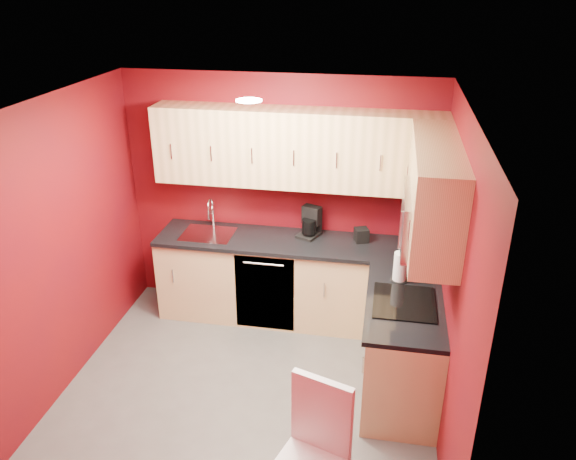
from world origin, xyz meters
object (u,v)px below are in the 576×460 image
(microwave, at_px, (428,220))
(sink, at_px, (208,230))
(coffee_maker, at_px, (309,223))
(paper_towel, at_px, (400,267))
(napkin_holder, at_px, (361,235))

(microwave, distance_m, sink, 2.43)
(coffee_maker, xyz_separation_m, paper_towel, (0.91, -0.74, -0.02))
(napkin_holder, height_order, paper_towel, paper_towel)
(coffee_maker, distance_m, paper_towel, 1.17)
(sink, bearing_deg, paper_towel, -18.21)
(microwave, height_order, coffee_maker, microwave)
(microwave, height_order, napkin_holder, microwave)
(napkin_holder, bearing_deg, microwave, -64.08)
(microwave, xyz_separation_m, napkin_holder, (-0.53, 1.10, -0.68))
(coffee_maker, distance_m, napkin_holder, 0.54)
(sink, distance_m, napkin_holder, 1.56)
(coffee_maker, bearing_deg, sink, -151.95)
(paper_towel, bearing_deg, sink, 161.79)
(microwave, height_order, sink, microwave)
(microwave, relative_size, napkin_holder, 5.52)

